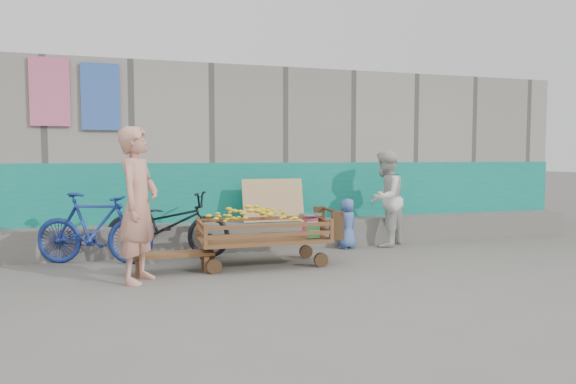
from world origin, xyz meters
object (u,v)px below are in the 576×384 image
object	(u,v)px
bicycle_blue	(94,228)
vendor_man	(138,205)
child	(347,223)
bicycle_dark	(168,225)
bench	(172,258)
banana_cart	(261,226)
woman	(385,198)

from	to	relation	value
bicycle_blue	vendor_man	bearing A→B (deg)	-135.82
child	bicycle_dark	distance (m)	2.86
bicycle_dark	child	bearing A→B (deg)	-72.45
vendor_man	child	size ratio (longest dim) A/B	2.26
bench	vendor_man	bearing A→B (deg)	-137.31
banana_cart	child	world-z (taller)	child
banana_cart	vendor_man	size ratio (longest dim) A/B	1.03
bench	bicycle_dark	bearing A→B (deg)	89.26
vendor_man	child	bearing A→B (deg)	-42.09
bench	child	world-z (taller)	child
child	bicycle_dark	bearing A→B (deg)	-29.42
child	woman	bearing A→B (deg)	156.05
vendor_man	bicycle_dark	bearing A→B (deg)	9.05
bench	vendor_man	xyz separation A→B (m)	(-0.41, -0.37, 0.73)
vendor_man	bicycle_dark	size ratio (longest dim) A/B	0.99
bicycle_blue	child	bearing A→B (deg)	-69.16
woman	child	xyz separation A→B (m)	(-0.70, -0.05, -0.39)
child	bicycle_dark	xyz separation A→B (m)	(-2.86, 0.08, 0.08)
bicycle_dark	bicycle_blue	xyz separation A→B (m)	(-1.01, -0.20, 0.01)
child	bicycle_dark	size ratio (longest dim) A/B	0.44
vendor_man	bench	bearing A→B (deg)	-22.27
banana_cart	bench	bearing A→B (deg)	-174.70
vendor_man	bicycle_blue	bearing A→B (deg)	50.09
child	bicycle_blue	bearing A→B (deg)	-26.01
bicycle_blue	bench	bearing A→B (deg)	-112.65
banana_cart	bicycle_dark	size ratio (longest dim) A/B	1.03
banana_cart	bicycle_dark	distance (m)	1.54
banana_cart	child	distance (m)	1.90
bench	woman	world-z (taller)	woman
banana_cart	bicycle_dark	world-z (taller)	bicycle_dark
woman	child	size ratio (longest dim) A/B	1.96
vendor_man	banana_cart	bearing A→B (deg)	-48.16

